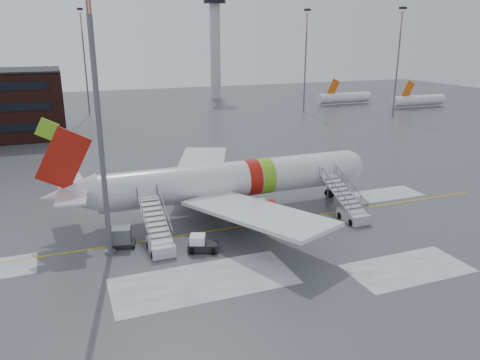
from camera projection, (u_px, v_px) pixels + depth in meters
name	position (u px, v px, depth m)	size (l,w,h in m)	color
ground	(232.00, 224.00, 46.82)	(260.00, 260.00, 0.00)	#494C4F
airliner	(225.00, 181.00, 49.13)	(35.03, 32.97, 11.18)	silver
airstair_fwd	(349.00, 209.00, 47.89)	(2.05, 7.70, 3.48)	#AEB1B5
airstair_aft	(159.00, 237.00, 41.05)	(2.05, 7.70, 3.48)	silver
pushback_tug	(201.00, 244.00, 40.71)	(2.90, 2.58, 1.47)	black
uld_container	(122.00, 238.00, 41.55)	(2.49, 2.03, 1.80)	black
light_mast_near	(97.00, 105.00, 36.64)	(1.20, 1.20, 24.72)	#595B60
control_tower	(215.00, 34.00, 136.35)	(6.40, 6.40, 30.00)	#B2B5BA
light_mast_far_ne	(306.00, 55.00, 112.55)	(1.20, 1.20, 24.25)	#595B60
light_mast_far_n	(84.00, 55.00, 109.47)	(1.20, 1.20, 24.25)	#595B60
light_mast_far_e	(398.00, 56.00, 105.62)	(1.20, 1.20, 24.25)	#595B60
distant_aircraft	(367.00, 107.00, 125.50)	(35.00, 18.00, 8.00)	#D8590C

